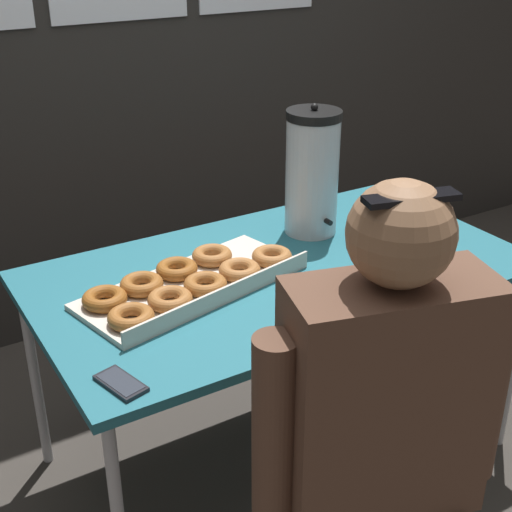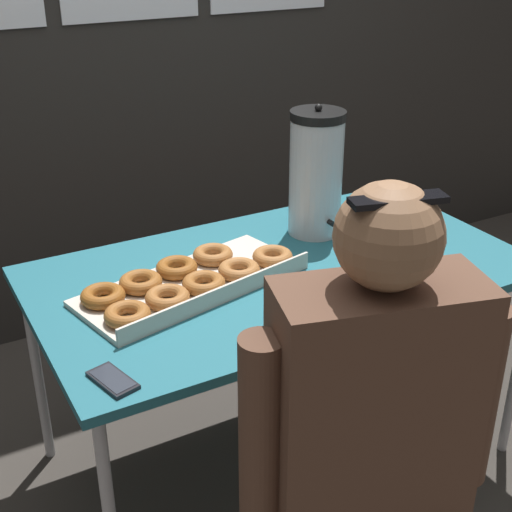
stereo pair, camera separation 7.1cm
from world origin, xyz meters
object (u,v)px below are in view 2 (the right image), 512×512
coffee_urn (316,173)px  cell_phone (113,380)px  donut_box (188,281)px  person_seated (368,461)px

coffee_urn → cell_phone: coffee_urn is taller
donut_box → coffee_urn: 0.59m
coffee_urn → cell_phone: bearing=-150.6°
coffee_urn → cell_phone: 1.01m
coffee_urn → person_seated: size_ratio=0.35×
donut_box → coffee_urn: bearing=4.4°
donut_box → person_seated: size_ratio=0.57×
coffee_urn → cell_phone: (-0.87, -0.49, -0.20)m
donut_box → coffee_urn: size_ratio=1.63×
donut_box → coffee_urn: (0.53, 0.16, 0.18)m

